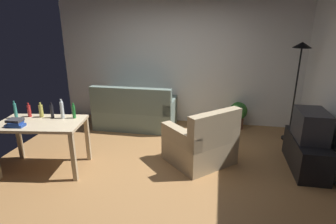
{
  "coord_description": "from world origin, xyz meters",
  "views": [
    {
      "loc": [
        0.88,
        -3.66,
        2.17
      ],
      "look_at": [
        0.1,
        0.5,
        0.75
      ],
      "focal_mm": 29.52,
      "sensor_mm": 36.0,
      "label": 1
    }
  ],
  "objects_px": {
    "potted_plant": "(238,114)",
    "armchair": "(202,144)",
    "desk": "(41,129)",
    "couch": "(135,113)",
    "tv": "(311,125)",
    "bottle_green": "(74,112)",
    "torchiere_lamp": "(299,65)",
    "bottle_clear": "(62,110)",
    "bottle_tall": "(15,111)",
    "book_stack": "(15,123)",
    "tv_stand": "(306,153)",
    "bottle_dark": "(52,111)",
    "bottle_squat": "(41,111)",
    "bottle_red": "(29,111)"
  },
  "relations": [
    {
      "from": "torchiere_lamp",
      "to": "bottle_clear",
      "type": "distance_m",
      "value": 4.03
    },
    {
      "from": "torchiere_lamp",
      "to": "bottle_tall",
      "type": "xyz_separation_m",
      "value": [
        -4.34,
        -1.75,
        -0.54
      ]
    },
    {
      "from": "bottle_squat",
      "to": "book_stack",
      "type": "xyz_separation_m",
      "value": [
        -0.12,
        -0.42,
        -0.05
      ]
    },
    {
      "from": "book_stack",
      "to": "bottle_green",
      "type": "bearing_deg",
      "value": 36.61
    },
    {
      "from": "couch",
      "to": "armchair",
      "type": "xyz_separation_m",
      "value": [
        1.48,
        -1.27,
        0.01
      ]
    },
    {
      "from": "armchair",
      "to": "bottle_clear",
      "type": "xyz_separation_m",
      "value": [
        -2.07,
        -0.43,
        0.57
      ]
    },
    {
      "from": "bottle_dark",
      "to": "tv",
      "type": "bearing_deg",
      "value": 8.21
    },
    {
      "from": "book_stack",
      "to": "bottle_dark",
      "type": "bearing_deg",
      "value": 54.97
    },
    {
      "from": "potted_plant",
      "to": "bottle_dark",
      "type": "height_order",
      "value": "bottle_dark"
    },
    {
      "from": "tv_stand",
      "to": "armchair",
      "type": "height_order",
      "value": "armchair"
    },
    {
      "from": "couch",
      "to": "potted_plant",
      "type": "relative_size",
      "value": 2.86
    },
    {
      "from": "desk",
      "to": "bottle_dark",
      "type": "height_order",
      "value": "bottle_dark"
    },
    {
      "from": "couch",
      "to": "bottle_tall",
      "type": "xyz_separation_m",
      "value": [
        -1.29,
        -1.82,
        0.57
      ]
    },
    {
      "from": "desk",
      "to": "couch",
      "type": "bearing_deg",
      "value": 58.15
    },
    {
      "from": "tv_stand",
      "to": "bottle_clear",
      "type": "bearing_deg",
      "value": 98.51
    },
    {
      "from": "potted_plant",
      "to": "armchair",
      "type": "xyz_separation_m",
      "value": [
        -0.64,
        -1.58,
        -0.01
      ]
    },
    {
      "from": "book_stack",
      "to": "tv",
      "type": "bearing_deg",
      "value": 13.35
    },
    {
      "from": "bottle_tall",
      "to": "bottle_green",
      "type": "distance_m",
      "value": 0.88
    },
    {
      "from": "potted_plant",
      "to": "armchair",
      "type": "relative_size",
      "value": 0.46
    },
    {
      "from": "armchair",
      "to": "bottle_squat",
      "type": "relative_size",
      "value": 5.41
    },
    {
      "from": "tv",
      "to": "bottle_red",
      "type": "relative_size",
      "value": 2.76
    },
    {
      "from": "potted_plant",
      "to": "bottle_dark",
      "type": "relative_size",
      "value": 2.36
    },
    {
      "from": "bottle_dark",
      "to": "desk",
      "type": "bearing_deg",
      "value": -109.83
    },
    {
      "from": "couch",
      "to": "bottle_clear",
      "type": "distance_m",
      "value": 1.89
    },
    {
      "from": "couch",
      "to": "tv",
      "type": "xyz_separation_m",
      "value": [
        3.06,
        -1.15,
        0.39
      ]
    },
    {
      "from": "couch",
      "to": "bottle_green",
      "type": "bearing_deg",
      "value": 75.58
    },
    {
      "from": "torchiere_lamp",
      "to": "desk",
      "type": "distance_m",
      "value": 4.37
    },
    {
      "from": "torchiere_lamp",
      "to": "potted_plant",
      "type": "bearing_deg",
      "value": 158.13
    },
    {
      "from": "bottle_red",
      "to": "bottle_clear",
      "type": "distance_m",
      "value": 0.54
    },
    {
      "from": "bottle_red",
      "to": "bottle_squat",
      "type": "xyz_separation_m",
      "value": [
        0.19,
        0.02,
        0.01
      ]
    },
    {
      "from": "bottle_tall",
      "to": "bottle_green",
      "type": "bearing_deg",
      "value": 10.32
    },
    {
      "from": "tv",
      "to": "bottle_clear",
      "type": "height_order",
      "value": "bottle_clear"
    },
    {
      "from": "bottle_tall",
      "to": "bottle_squat",
      "type": "bearing_deg",
      "value": 17.77
    },
    {
      "from": "tv_stand",
      "to": "armchair",
      "type": "distance_m",
      "value": 1.58
    },
    {
      "from": "desk",
      "to": "bottle_green",
      "type": "relative_size",
      "value": 5.42
    },
    {
      "from": "desk",
      "to": "bottle_tall",
      "type": "height_order",
      "value": "bottle_tall"
    },
    {
      "from": "potted_plant",
      "to": "bottle_tall",
      "type": "relative_size",
      "value": 2.14
    },
    {
      "from": "armchair",
      "to": "bottle_dark",
      "type": "xyz_separation_m",
      "value": [
        -2.24,
        -0.43,
        0.54
      ]
    },
    {
      "from": "couch",
      "to": "tv_stand",
      "type": "height_order",
      "value": "couch"
    },
    {
      "from": "couch",
      "to": "torchiere_lamp",
      "type": "bearing_deg",
      "value": 178.79
    },
    {
      "from": "bottle_clear",
      "to": "armchair",
      "type": "bearing_deg",
      "value": 11.74
    },
    {
      "from": "potted_plant",
      "to": "bottle_red",
      "type": "xyz_separation_m",
      "value": [
        -3.25,
        -2.04,
        0.52
      ]
    },
    {
      "from": "torchiere_lamp",
      "to": "bottle_clear",
      "type": "xyz_separation_m",
      "value": [
        -3.65,
        -1.63,
        -0.52
      ]
    },
    {
      "from": "couch",
      "to": "bottle_clear",
      "type": "height_order",
      "value": "bottle_clear"
    },
    {
      "from": "tv_stand",
      "to": "bottle_green",
      "type": "xyz_separation_m",
      "value": [
        -3.48,
        -0.51,
        0.62
      ]
    },
    {
      "from": "desk",
      "to": "bottle_green",
      "type": "distance_m",
      "value": 0.52
    },
    {
      "from": "potted_plant",
      "to": "tv",
      "type": "bearing_deg",
      "value": -57.24
    },
    {
      "from": "tv",
      "to": "bottle_green",
      "type": "relative_size",
      "value": 2.53
    },
    {
      "from": "tv",
      "to": "torchiere_lamp",
      "type": "bearing_deg",
      "value": 0.19
    },
    {
      "from": "bottle_tall",
      "to": "bottle_green",
      "type": "relative_size",
      "value": 1.12
    }
  ]
}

